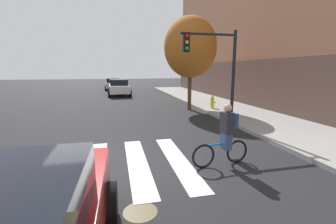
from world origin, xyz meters
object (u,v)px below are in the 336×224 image
Objects in this scene: manhole_cover at (140,212)px; sedan_far at (113,84)px; traffic_light_near at (216,63)px; street_tree_near at (190,47)px; cyclist at (225,135)px; fire_hydrant at (212,102)px; sedan_mid at (119,87)px.

sedan_far reaches higher than manhole_cover.
traffic_light_near is 0.72× the size of street_tree_near.
street_tree_near reaches higher than sedan_far.
cyclist reaches higher than fire_hydrant.
traffic_light_near reaches higher than manhole_cover.
traffic_light_near reaches higher than sedan_far.
sedan_far is 5.45× the size of fire_hydrant.
cyclist is at bearing -82.24° from sedan_mid.
traffic_light_near reaches higher than sedan_mid.
traffic_light_near is 5.18m from fire_hydrant.
sedan_far is 1.01× the size of traffic_light_near.
sedan_mid reaches higher than manhole_cover.
sedan_mid is 2.75× the size of cyclist.
cyclist is 0.41× the size of traffic_light_near.
fire_hydrant is at bearing -69.78° from sedan_far.
fire_hydrant is at bearing 67.00° from traffic_light_near.
sedan_mid is 11.51m from fire_hydrant.
street_tree_near is at bearing 154.77° from fire_hydrant.
sedan_mid is at bearing 97.76° from cyclist.
sedan_mid is 1.12× the size of traffic_light_near.
street_tree_near reaches higher than fire_hydrant.
cyclist is at bearing 32.87° from manhole_cover.
sedan_mid is 1.10× the size of sedan_far.
fire_hydrant is (1.81, 4.26, -2.33)m from traffic_light_near.
traffic_light_near is at bearing -75.05° from sedan_mid.
manhole_cover is 0.15× the size of traffic_light_near.
sedan_mid reaches higher than fire_hydrant.
street_tree_near is at bearing 84.42° from traffic_light_near.
manhole_cover is 0.15× the size of sedan_far.
cyclist is at bearing -102.08° from street_tree_near.
manhole_cover is 11.76m from street_tree_near.
manhole_cover is at bearing -120.55° from fire_hydrant.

